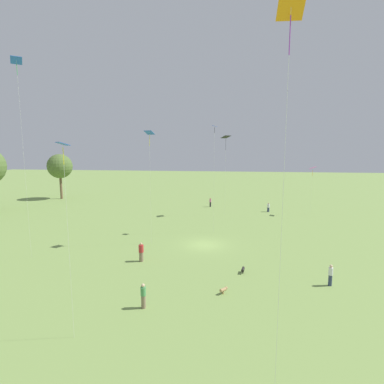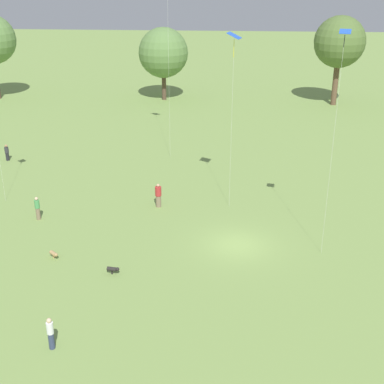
% 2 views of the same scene
% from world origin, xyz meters
% --- Properties ---
extents(ground_plane, '(240.00, 240.00, 0.00)m').
position_xyz_m(ground_plane, '(0.00, 0.00, 0.00)').
color(ground_plane, '#7A994C').
extents(tree_1, '(6.55, 6.55, 9.54)m').
position_xyz_m(tree_1, '(-9.63, 40.22, 6.25)').
color(tree_1, brown).
rests_on(tree_1, ground_plane).
extents(tree_2, '(6.43, 6.43, 11.24)m').
position_xyz_m(tree_2, '(12.85, 38.96, 7.97)').
color(tree_2, brown).
rests_on(tree_2, ground_plane).
extents(person_0, '(0.40, 0.40, 1.75)m').
position_xyz_m(person_0, '(-9.02, -10.93, 0.89)').
color(person_0, '#333D5B').
rests_on(person_0, ground_plane).
extents(person_1, '(0.51, 0.51, 1.76)m').
position_xyz_m(person_1, '(-14.39, 2.87, 0.88)').
color(person_1, '#847056').
rests_on(person_1, ground_plane).
extents(person_4, '(0.57, 0.57, 1.88)m').
position_xyz_m(person_4, '(-5.96, 5.66, 0.92)').
color(person_4, '#847056').
rests_on(person_4, ground_plane).
extents(person_5, '(0.50, 0.50, 1.55)m').
position_xyz_m(person_5, '(-21.51, 14.99, 0.77)').
color(person_5, '#232328').
rests_on(person_5, ground_plane).
extents(kite_5, '(0.74, 0.72, 13.88)m').
position_xyz_m(kite_5, '(5.40, -0.64, 12.59)').
color(kite_5, blue).
rests_on(kite_5, ground_plane).
extents(kite_9, '(1.08, 1.13, 12.88)m').
position_xyz_m(kite_9, '(-0.57, 6.14, 12.16)').
color(kite_9, blue).
rests_on(kite_9, ground_plane).
extents(dog_0, '(0.65, 0.61, 0.48)m').
position_xyz_m(dog_0, '(-11.54, -2.54, 0.32)').
color(dog_0, tan).
rests_on(dog_0, ground_plane).
extents(dog_1, '(0.78, 0.34, 0.49)m').
position_xyz_m(dog_1, '(-7.44, -4.10, 0.33)').
color(dog_1, black).
rests_on(dog_1, ground_plane).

